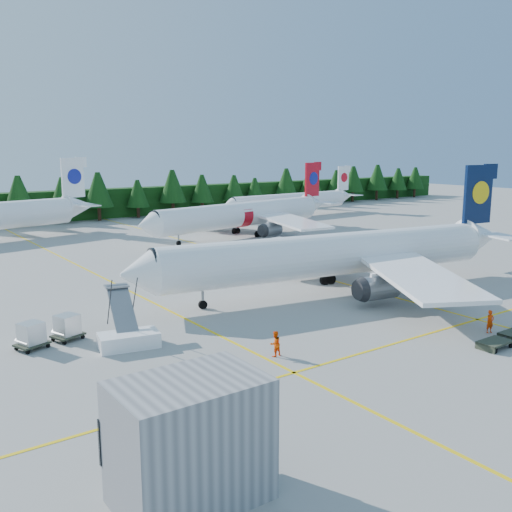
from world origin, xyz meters
TOP-DOWN VIEW (x-y plane):
  - ground at (0.00, 0.00)m, footprint 320.00×320.00m
  - taxi_stripe_a at (-14.00, 20.00)m, footprint 0.25×120.00m
  - taxi_stripe_b at (6.00, 20.00)m, footprint 0.25×120.00m
  - taxi_stripe_cross at (0.00, -6.00)m, footprint 80.00×0.25m
  - treeline_hedge at (0.00, 82.00)m, footprint 220.00×4.00m
  - terminal_building at (-26.00, -14.00)m, footprint 6.00×4.00m
  - airliner_navy at (1.64, 8.33)m, footprint 42.51×34.72m
  - airliner_red at (15.15, 44.19)m, footprint 39.91×32.56m
  - airliner_far_right at (38.79, 61.10)m, footprint 35.43×5.41m
  - airstairs at (-20.67, 4.98)m, footprint 4.61×6.26m
  - service_truck at (11.85, 6.27)m, footprint 5.42×2.17m
  - uld_pair at (-25.19, 8.65)m, footprint 5.29×2.74m
  - crew_a at (3.65, -8.60)m, footprint 0.75×0.58m
  - crew_b at (-13.18, -2.90)m, footprint 0.94×0.76m

SIDE VIEW (x-z plane):
  - ground at x=0.00m, z-range 0.00..0.00m
  - taxi_stripe_a at x=-14.00m, z-range 0.00..0.01m
  - taxi_stripe_b at x=6.00m, z-range 0.00..0.01m
  - taxi_stripe_cross at x=0.00m, z-range 0.00..0.01m
  - airstairs at x=-20.67m, z-range -1.08..2.75m
  - crew_b at x=-13.18m, z-range 0.00..1.81m
  - crew_a at x=3.65m, z-range 0.00..1.81m
  - uld_pair at x=-25.19m, z-range 0.29..1.93m
  - service_truck at x=11.85m, z-range -0.01..2.56m
  - terminal_building at x=-26.00m, z-range 0.00..5.20m
  - treeline_hedge at x=0.00m, z-range 0.00..6.00m
  - airliner_far_right at x=38.79m, z-range -1.92..8.38m
  - airliner_red at x=15.15m, z-range -2.33..9.36m
  - airliner_navy at x=1.64m, z-range -2.48..9.95m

